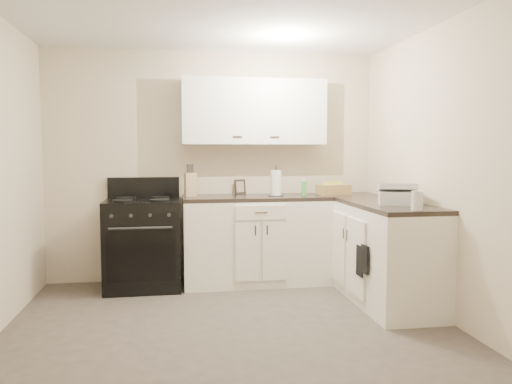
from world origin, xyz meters
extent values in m
plane|color=#473F38|center=(0.00, 0.00, 0.00)|extent=(3.60, 3.60, 0.00)
plane|color=white|center=(0.00, 0.00, 2.50)|extent=(3.60, 3.60, 0.00)
plane|color=beige|center=(0.00, 1.80, 1.25)|extent=(3.60, 0.00, 3.60)
plane|color=beige|center=(1.80, 0.00, 1.25)|extent=(0.00, 3.60, 3.60)
plane|color=beige|center=(0.00, -1.80, 1.25)|extent=(3.60, 0.00, 3.60)
cube|color=white|center=(0.43, 1.50, 0.45)|extent=(1.55, 0.60, 0.90)
cube|color=white|center=(1.50, 0.85, 0.45)|extent=(0.60, 1.90, 0.90)
cube|color=black|center=(0.43, 1.50, 0.92)|extent=(1.55, 0.60, 0.04)
cube|color=black|center=(1.50, 0.85, 0.92)|extent=(0.60, 1.90, 0.04)
cube|color=white|center=(0.43, 1.65, 1.84)|extent=(1.55, 0.30, 0.70)
cube|color=black|center=(-0.76, 1.48, 0.46)|extent=(0.76, 0.65, 0.92)
cube|color=tan|center=(-0.27, 1.57, 1.06)|extent=(0.13, 0.12, 0.25)
cylinder|color=white|center=(0.63, 1.45, 1.08)|extent=(0.13, 0.13, 0.27)
cylinder|color=green|center=(0.94, 1.47, 1.02)|extent=(0.06, 0.06, 0.15)
cube|color=black|center=(0.29, 1.76, 1.02)|extent=(0.14, 0.09, 0.16)
cube|color=tan|center=(1.29, 1.53, 1.00)|extent=(0.36, 0.26, 0.11)
cube|color=white|center=(1.54, 0.45, 1.00)|extent=(0.41, 0.40, 0.12)
cylinder|color=silver|center=(1.49, 0.00, 1.02)|extent=(0.10, 0.10, 0.16)
cube|color=black|center=(1.18, 0.30, 0.48)|extent=(0.02, 0.14, 0.25)
cube|color=black|center=(1.18, 0.41, 0.45)|extent=(0.02, 0.16, 0.27)
camera|label=1|loc=(-0.44, -3.73, 1.41)|focal=35.00mm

